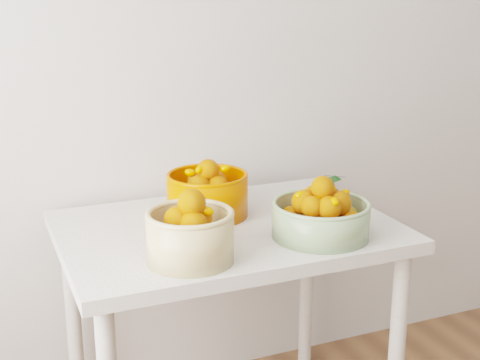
% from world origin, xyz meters
% --- Properties ---
extents(table, '(1.00, 0.70, 0.75)m').
position_xyz_m(table, '(-0.44, 1.60, 0.65)').
color(table, silver).
rests_on(table, ground).
extents(bowl_cream, '(0.27, 0.27, 0.20)m').
position_xyz_m(bowl_cream, '(-0.63, 1.38, 0.83)').
color(bowl_cream, '#D3B87F').
rests_on(bowl_cream, table).
extents(bowl_green, '(0.35, 0.35, 0.18)m').
position_xyz_m(bowl_green, '(-0.22, 1.41, 0.81)').
color(bowl_green, '#8DAC7B').
rests_on(bowl_green, table).
extents(bowl_orange, '(0.33, 0.33, 0.18)m').
position_xyz_m(bowl_orange, '(-0.47, 1.71, 0.82)').
color(bowl_orange, '#E34F00').
rests_on(bowl_orange, table).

